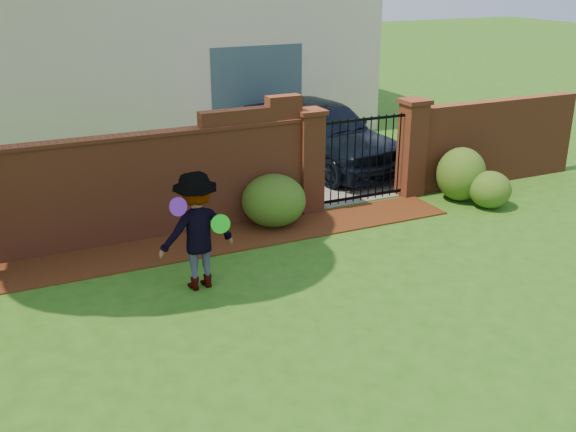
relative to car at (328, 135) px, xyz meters
name	(u,v)px	position (x,y,z in m)	size (l,w,h in m)	color
ground	(280,347)	(-3.99, -6.24, -0.77)	(80.00, 80.00, 0.01)	#285715
mulch_bed	(135,255)	(-4.94, -2.90, -0.75)	(11.10, 1.08, 0.03)	#3C1A0A
brick_wall	(51,196)	(-6.00, -2.24, 0.16)	(8.70, 0.31, 2.16)	brown
brick_wall_return	(493,142)	(2.61, -2.24, 0.09)	(4.00, 0.25, 1.70)	brown
pillar_left	(309,161)	(-1.59, -2.24, 0.19)	(0.50, 0.50, 1.88)	brown
pillar_right	(412,147)	(0.61, -2.24, 0.19)	(0.50, 0.50, 1.88)	brown
iron_gate	(362,159)	(-0.49, -2.24, 0.09)	(1.78, 0.03, 1.60)	black
driveway	(275,152)	(-0.49, 1.76, -0.76)	(3.20, 8.00, 0.01)	slate
house	(123,8)	(-2.99, 5.75, 2.40)	(12.40, 6.40, 6.30)	beige
car	(328,135)	(0.00, 0.00, 0.00)	(1.81, 4.49, 1.53)	black
shrub_left	(274,200)	(-2.45, -2.61, -0.31)	(1.10, 1.10, 0.90)	#244E17
shrub_middle	(461,174)	(1.31, -2.89, -0.25)	(0.93, 0.93, 1.02)	#244E17
shrub_right	(490,190)	(1.53, -3.47, -0.42)	(0.77, 0.77, 0.69)	#244E17
man	(197,232)	(-4.35, -4.35, 0.07)	(1.08, 0.62, 1.67)	gray
frisbee_purple	(178,207)	(-4.67, -4.59, 0.56)	(0.25, 0.25, 0.02)	purple
frisbee_green	(220,224)	(-4.09, -4.56, 0.22)	(0.26, 0.26, 0.02)	#1BCD24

